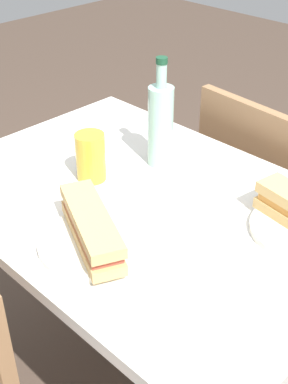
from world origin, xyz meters
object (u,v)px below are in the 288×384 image
object	(u,v)px
chair_far	(261,199)
water_bottle	(161,124)
knife_near	(114,231)
beer_glass	(91,157)
dining_table	(144,244)
plate_near	(93,243)
baguette_sandwich_near	(92,227)

from	to	relation	value
chair_far	water_bottle	bearing A→B (deg)	-101.69
knife_near	beer_glass	size ratio (longest dim) A/B	1.40
knife_near	beer_glass	world-z (taller)	beer_glass
knife_near	beer_glass	distance (m)	0.25
dining_table	beer_glass	world-z (taller)	beer_glass
plate_near	beer_glass	size ratio (longest dim) A/B	1.86
plate_near	baguette_sandwich_near	distance (m)	0.04
knife_near	beer_glass	xyz separation A→B (m)	(-0.22, 0.12, 0.04)
dining_table	water_bottle	bearing A→B (deg)	121.04
plate_near	baguette_sandwich_near	size ratio (longest dim) A/B	0.87
plate_near	water_bottle	xyz separation A→B (m)	(-0.14, 0.35, 0.11)
plate_near	knife_near	xyz separation A→B (m)	(0.01, 0.05, 0.01)
baguette_sandwich_near	water_bottle	world-z (taller)	water_bottle
water_bottle	knife_near	bearing A→B (deg)	-63.52
dining_table	water_bottle	size ratio (longest dim) A/B	3.57
baguette_sandwich_near	water_bottle	xyz separation A→B (m)	(-0.14, 0.35, 0.06)
chair_far	water_bottle	xyz separation A→B (m)	(-0.08, -0.40, 0.38)
chair_far	knife_near	size ratio (longest dim) A/B	4.98
dining_table	knife_near	bearing A→B (deg)	-68.51
plate_near	knife_near	size ratio (longest dim) A/B	1.33
baguette_sandwich_near	knife_near	bearing A→B (deg)	77.79
chair_far	beer_glass	bearing A→B (deg)	-104.72
knife_near	dining_table	bearing A→B (deg)	111.49
dining_table	plate_near	distance (m)	0.25
dining_table	plate_near	world-z (taller)	plate_near
beer_glass	knife_near	bearing A→B (deg)	-29.46
baguette_sandwich_near	knife_near	distance (m)	0.06
dining_table	baguette_sandwich_near	size ratio (longest dim) A/B	3.90
chair_far	beer_glass	size ratio (longest dim) A/B	6.95
dining_table	baguette_sandwich_near	distance (m)	0.28
dining_table	chair_far	bearing A→B (deg)	90.72
chair_far	baguette_sandwich_near	distance (m)	0.82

